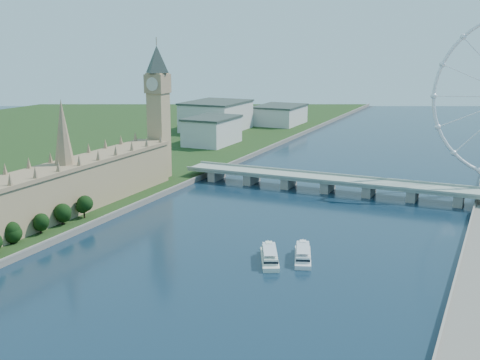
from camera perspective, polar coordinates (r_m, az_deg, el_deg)
The scene contains 6 objects.
parliament_range at distance 383.17m, azimuth -16.13°, elevation -0.72°, with size 24.00×200.00×70.00m.
big_ben at distance 461.74m, azimuth -7.79°, elevation 8.01°, with size 20.02×20.02×110.00m.
westminster_bridge at distance 439.45m, azimuth 8.34°, elevation -0.19°, with size 220.00×22.00×9.50m.
city_skyline at distance 682.24m, azimuth 17.69°, elevation 4.93°, with size 505.00×280.00×32.00m.
tour_boat_near at distance 299.73m, azimuth 2.83°, elevation -7.75°, with size 8.38×32.63×7.24m, color silver, non-canonical shape.
tour_boat_far at distance 303.54m, azimuth 5.97°, elevation -7.54°, with size 8.18×31.90×7.07m, color silver, non-canonical shape.
Camera 1 is at (116.15, -111.86, 106.61)m, focal length 45.00 mm.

